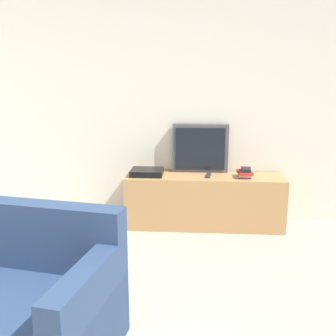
{
  "coord_description": "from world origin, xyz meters",
  "views": [
    {
      "loc": [
        0.65,
        -1.5,
        1.65
      ],
      "look_at": [
        0.38,
        2.27,
        0.78
      ],
      "focal_mm": 42.0,
      "sensor_mm": 36.0,
      "label": 1
    }
  ],
  "objects_px": {
    "book_stack": "(245,173)",
    "tv_stand": "(204,201)",
    "set_top_box": "(147,172)",
    "television": "(200,148)",
    "remote_on_stand": "(208,175)"
  },
  "relations": [
    {
      "from": "book_stack",
      "to": "tv_stand",
      "type": "bearing_deg",
      "value": 174.05
    },
    {
      "from": "book_stack",
      "to": "set_top_box",
      "type": "relative_size",
      "value": 0.62
    },
    {
      "from": "book_stack",
      "to": "set_top_box",
      "type": "height_order",
      "value": "book_stack"
    },
    {
      "from": "set_top_box",
      "to": "television",
      "type": "bearing_deg",
      "value": 18.11
    },
    {
      "from": "tv_stand",
      "to": "set_top_box",
      "type": "height_order",
      "value": "set_top_box"
    },
    {
      "from": "set_top_box",
      "to": "remote_on_stand",
      "type": "bearing_deg",
      "value": -1.47
    },
    {
      "from": "remote_on_stand",
      "to": "set_top_box",
      "type": "xyz_separation_m",
      "value": [
        -0.68,
        0.02,
        0.02
      ]
    },
    {
      "from": "tv_stand",
      "to": "book_stack",
      "type": "bearing_deg",
      "value": -5.95
    },
    {
      "from": "book_stack",
      "to": "television",
      "type": "bearing_deg",
      "value": 154.9
    },
    {
      "from": "tv_stand",
      "to": "remote_on_stand",
      "type": "bearing_deg",
      "value": -34.02
    },
    {
      "from": "tv_stand",
      "to": "set_top_box",
      "type": "xyz_separation_m",
      "value": [
        -0.64,
        -0.01,
        0.33
      ]
    },
    {
      "from": "television",
      "to": "book_stack",
      "type": "relative_size",
      "value": 2.89
    },
    {
      "from": "television",
      "to": "remote_on_stand",
      "type": "relative_size",
      "value": 3.74
    },
    {
      "from": "book_stack",
      "to": "set_top_box",
      "type": "distance_m",
      "value": 1.08
    },
    {
      "from": "remote_on_stand",
      "to": "set_top_box",
      "type": "height_order",
      "value": "set_top_box"
    }
  ]
}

